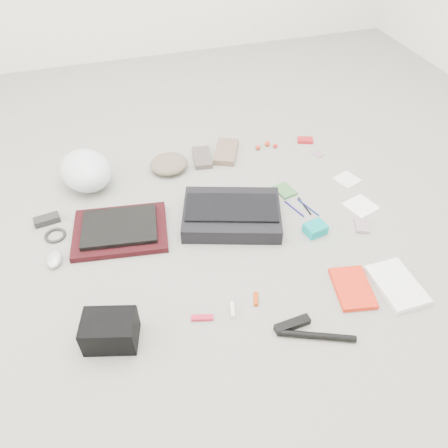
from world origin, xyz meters
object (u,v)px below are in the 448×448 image
object	(u,v)px
messenger_bag	(232,214)
camera_bag	(110,331)
laptop	(120,227)
book_red	(353,288)
accordion_wallet	(315,229)
bike_helmet	(86,170)

from	to	relation	value
messenger_bag	camera_bag	distance (m)	0.76
laptop	camera_bag	bearing A→B (deg)	-92.01
laptop	book_red	distance (m)	1.01
camera_bag	book_red	xyz separation A→B (m)	(0.92, -0.05, -0.05)
book_red	accordion_wallet	size ratio (longest dim) A/B	2.25
book_red	accordion_wallet	distance (m)	0.34
messenger_bag	accordion_wallet	xyz separation A→B (m)	(0.33, -0.18, -0.01)
messenger_bag	book_red	size ratio (longest dim) A/B	2.13
camera_bag	accordion_wallet	world-z (taller)	camera_bag
messenger_bag	camera_bag	size ratio (longest dim) A/B	2.37
bike_helmet	book_red	bearing A→B (deg)	-64.28
messenger_bag	laptop	xyz separation A→B (m)	(-0.50, 0.07, 0.00)
messenger_bag	accordion_wallet	world-z (taller)	messenger_bag
camera_bag	book_red	size ratio (longest dim) A/B	0.90
book_red	accordion_wallet	bearing A→B (deg)	101.02
laptop	bike_helmet	world-z (taller)	bike_helmet
bike_helmet	book_red	world-z (taller)	bike_helmet
bike_helmet	messenger_bag	bearing A→B (deg)	-55.25
accordion_wallet	book_red	bearing A→B (deg)	-101.21
laptop	camera_bag	distance (m)	0.55
messenger_bag	book_red	bearing A→B (deg)	-39.59
messenger_bag	bike_helmet	bearing A→B (deg)	160.58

